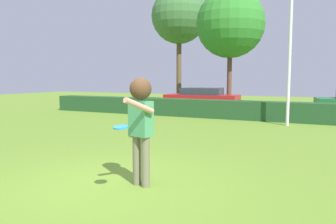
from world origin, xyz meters
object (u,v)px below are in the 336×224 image
Objects in this scene: person at (140,116)px; frisbee at (121,127)px; maple_tree at (230,24)px; lamppost at (290,39)px; parked_car_red at (202,97)px; birch_tree at (179,16)px.

frisbee is at bearing -82.78° from person.
frisbee is at bearing -79.54° from maple_tree.
maple_tree reaches higher than frisbee.
lamppost is 7.71m from parked_car_red.
birch_tree is (-7.47, 17.74, 5.03)m from person.
maple_tree is at bearing 125.33° from lamppost.
birch_tree is (-3.35, 4.10, 5.52)m from parked_car_red.
person is at bearing -79.38° from maple_tree.
birch_tree is 1.21× the size of maple_tree.
frisbee is 0.05× the size of parked_car_red.
parked_car_red is (-5.35, 4.92, -2.57)m from lamppost.
birch_tree reaches higher than parked_car_red.
maple_tree reaches higher than person.
lamppost is at bearing -54.67° from maple_tree.
lamppost is 6.93m from maple_tree.
birch_tree reaches higher than person.
maple_tree is (-3.90, 5.50, 1.58)m from lamppost.
maple_tree is (1.45, 0.58, 4.15)m from parked_car_red.
parked_car_red is 0.52× the size of birch_tree.
parked_car_red is at bearing -158.08° from maple_tree.
lamppost is 0.87× the size of maple_tree.
person is at bearing -67.18° from birch_tree.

